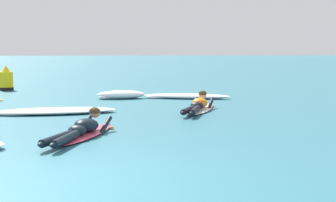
{
  "coord_description": "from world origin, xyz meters",
  "views": [
    {
      "loc": [
        0.84,
        -5.71,
        1.71
      ],
      "look_at": [
        1.46,
        5.33,
        0.39
      ],
      "focal_mm": 50.37,
      "sensor_mm": 36.0,
      "label": 1
    }
  ],
  "objects": [
    {
      "name": "whitewater_mid_left",
      "position": [
        2.28,
        9.19,
        0.07
      ],
      "size": [
        2.84,
        1.11,
        0.16
      ],
      "color": "white",
      "rests_on": "ground"
    },
    {
      "name": "whitewater_back",
      "position": [
        0.18,
        9.25,
        0.12
      ],
      "size": [
        1.57,
        0.73,
        0.27
      ],
      "color": "white",
      "rests_on": "ground"
    },
    {
      "name": "surfer_near",
      "position": [
        -0.26,
        2.98,
        0.14
      ],
      "size": [
        1.18,
        2.65,
        0.55
      ],
      "color": "#E54C66",
      "rests_on": "ground"
    },
    {
      "name": "ground_plane",
      "position": [
        0.0,
        10.0,
        0.0
      ],
      "size": [
        120.0,
        120.0,
        0.0
      ],
      "primitive_type": "plane",
      "color": "#2D6B7A"
    },
    {
      "name": "surfer_far",
      "position": [
        2.31,
        6.29,
        0.14
      ],
      "size": [
        1.23,
        2.53,
        0.55
      ],
      "color": "white",
      "rests_on": "ground"
    },
    {
      "name": "channel_marker_buoy",
      "position": [
        -4.26,
        12.29,
        0.37
      ],
      "size": [
        0.52,
        0.52,
        0.94
      ],
      "color": "yellow",
      "rests_on": "ground"
    },
    {
      "name": "whitewater_mid_right",
      "position": [
        -1.33,
        6.06,
        0.07
      ],
      "size": [
        3.11,
        1.25,
        0.14
      ],
      "color": "white",
      "rests_on": "ground"
    }
  ]
}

